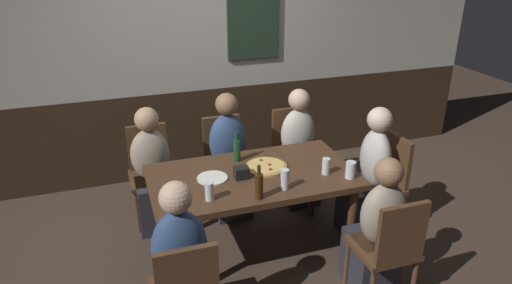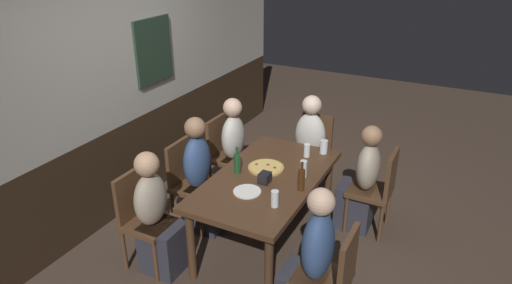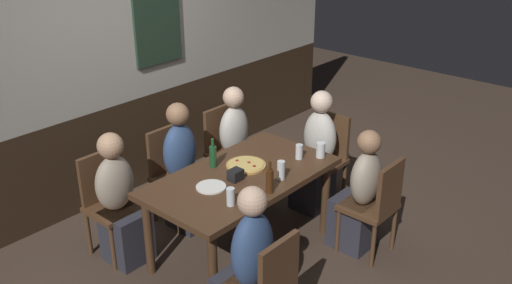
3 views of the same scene
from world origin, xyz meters
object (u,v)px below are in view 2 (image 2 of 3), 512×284
object	(u,v)px
chair_head_east	(313,149)
chair_left_near	(332,276)
chair_left_far	(142,215)
pizza	(266,167)
beer_glass_half	(307,151)
condiment_caddy	(265,178)
pint_glass_amber	(324,147)
beer_bottle_green	(237,163)
person_left_far	(157,222)
chair_mid_far	(189,179)
chair_right_near	(378,187)
person_left_near	(310,269)
tumbler_water	(303,170)
dining_table	(266,185)
beer_glass_tall	(275,199)
person_head_east	(308,155)
person_mid_far	(202,183)
plate_white_large	(247,192)
chair_right_far	(225,152)
beer_bottle_brown	(301,179)
person_right_far	(237,156)
person_right_near	(361,186)

from	to	relation	value
chair_head_east	chair_left_near	xyz separation A→B (m)	(-1.92, -0.86, 0.00)
chair_left_far	pizza	world-z (taller)	chair_left_far
beer_glass_half	condiment_caddy	world-z (taller)	beer_glass_half
pint_glass_amber	beer_bottle_green	size ratio (longest dim) A/B	0.53
condiment_caddy	person_left_far	bearing A→B (deg)	129.91
chair_mid_far	chair_right_near	size ratio (longest dim) A/B	1.00
chair_mid_far	chair_left_far	bearing A→B (deg)	180.00
person_left_near	pizza	distance (m)	1.16
beer_glass_half	beer_bottle_green	size ratio (longest dim) A/B	0.52
chair_mid_far	person_left_far	bearing A→B (deg)	-166.94
tumbler_water	pint_glass_amber	distance (m)	0.54
dining_table	pizza	xyz separation A→B (m)	(0.14, 0.07, 0.10)
pint_glass_amber	beer_glass_tall	size ratio (longest dim) A/B	0.97
person_head_east	person_mid_far	distance (m)	1.26
person_head_east	plate_white_large	distance (m)	1.39
condiment_caddy	chair_right_near	bearing A→B (deg)	-45.90
chair_head_east	chair_right_far	distance (m)	1.00
person_left_near	pizza	world-z (taller)	person_left_near
chair_head_east	plate_white_large	xyz separation A→B (m)	(-1.53, 0.03, 0.25)
beer_bottle_green	chair_right_near	bearing A→B (deg)	-56.35
beer_glass_half	person_left_far	bearing A→B (deg)	145.22
person_left_far	pizza	size ratio (longest dim) A/B	3.37
pizza	beer_glass_tall	world-z (taller)	beer_glass_tall
chair_left_far	beer_glass_tall	size ratio (longest dim) A/B	6.40
pint_glass_amber	condiment_caddy	distance (m)	0.83
tumbler_water	beer_bottle_brown	xyz separation A→B (m)	(-0.22, -0.07, 0.04)
chair_right_far	pint_glass_amber	xyz separation A→B (m)	(-0.01, -1.15, 0.31)
beer_glass_half	chair_right_far	bearing A→B (deg)	81.09
pizza	beer_bottle_green	bearing A→B (deg)	132.71
person_left_far	person_right_far	bearing A→B (deg)	0.03
chair_left_far	person_left_far	xyz separation A→B (m)	(-0.00, -0.16, -0.02)
beer_bottle_brown	plate_white_large	world-z (taller)	beer_bottle_brown
dining_table	person_mid_far	world-z (taller)	person_mid_far
chair_head_east	beer_glass_tall	size ratio (longest dim) A/B	6.40
beer_glass_tall	chair_right_near	bearing A→B (deg)	-27.98
chair_right_far	pint_glass_amber	distance (m)	1.19
pizza	tumbler_water	xyz separation A→B (m)	(0.01, -0.36, 0.06)
chair_right_far	person_right_near	xyz separation A→B (m)	(0.00, -1.55, -0.03)
person_mid_far	pizza	size ratio (longest dim) A/B	3.53
chair_head_east	condiment_caddy	world-z (taller)	chair_head_east
chair_left_near	beer_glass_half	distance (m)	1.45
chair_right_near	person_left_far	distance (m)	2.09
chair_left_far	beer_bottle_green	distance (m)	0.94
person_right_far	beer_glass_half	world-z (taller)	person_right_far
person_left_far	tumbler_water	size ratio (longest dim) A/B	7.17
pint_glass_amber	person_right_near	bearing A→B (deg)	-88.01
chair_left_far	chair_right_far	bearing A→B (deg)	0.00
beer_glass_tall	plate_white_large	world-z (taller)	beer_glass_tall
person_left_far	pint_glass_amber	size ratio (longest dim) A/B	8.37
person_right_near	beer_glass_half	world-z (taller)	person_right_near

